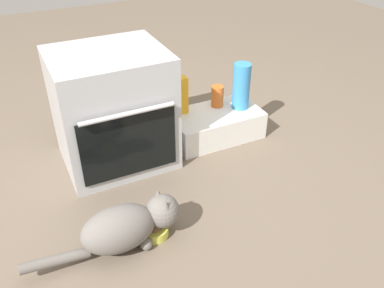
{
  "coord_description": "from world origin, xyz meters",
  "views": [
    {
      "loc": [
        -0.52,
        -1.54,
        1.45
      ],
      "look_at": [
        0.27,
        0.08,
        0.25
      ],
      "focal_mm": 38.02,
      "sensor_mm": 36.0,
      "label": 1
    }
  ],
  "objects_px": {
    "pantry_cabinet": "(215,124)",
    "cat": "(127,226)",
    "water_bottle": "(241,86)",
    "sauce_jar": "(217,96)",
    "oven": "(113,110)",
    "juice_carton": "(180,96)",
    "food_bowl": "(155,231)"
  },
  "relations": [
    {
      "from": "pantry_cabinet",
      "to": "food_bowl",
      "type": "bearing_deg",
      "value": -136.33
    },
    {
      "from": "food_bowl",
      "to": "juice_carton",
      "type": "distance_m",
      "value": 0.93
    },
    {
      "from": "sauce_jar",
      "to": "pantry_cabinet",
      "type": "bearing_deg",
      "value": -124.73
    },
    {
      "from": "cat",
      "to": "pantry_cabinet",
      "type": "bearing_deg",
      "value": 37.43
    },
    {
      "from": "food_bowl",
      "to": "water_bottle",
      "type": "relative_size",
      "value": 0.44
    },
    {
      "from": "pantry_cabinet",
      "to": "cat",
      "type": "bearing_deg",
      "value": -141.16
    },
    {
      "from": "water_bottle",
      "to": "sauce_jar",
      "type": "relative_size",
      "value": 2.14
    },
    {
      "from": "juice_carton",
      "to": "oven",
      "type": "bearing_deg",
      "value": -171.91
    },
    {
      "from": "oven",
      "to": "pantry_cabinet",
      "type": "bearing_deg",
      "value": -3.0
    },
    {
      "from": "food_bowl",
      "to": "juice_carton",
      "type": "bearing_deg",
      "value": 57.36
    },
    {
      "from": "juice_carton",
      "to": "food_bowl",
      "type": "bearing_deg",
      "value": -122.64
    },
    {
      "from": "oven",
      "to": "food_bowl",
      "type": "bearing_deg",
      "value": -93.06
    },
    {
      "from": "pantry_cabinet",
      "to": "juice_carton",
      "type": "height_order",
      "value": "juice_carton"
    },
    {
      "from": "food_bowl",
      "to": "cat",
      "type": "bearing_deg",
      "value": -178.59
    },
    {
      "from": "cat",
      "to": "water_bottle",
      "type": "height_order",
      "value": "water_bottle"
    },
    {
      "from": "sauce_jar",
      "to": "food_bowl",
      "type": "bearing_deg",
      "value": -135.32
    },
    {
      "from": "pantry_cabinet",
      "to": "oven",
      "type": "bearing_deg",
      "value": 177.0
    },
    {
      "from": "pantry_cabinet",
      "to": "water_bottle",
      "type": "relative_size",
      "value": 1.94
    },
    {
      "from": "cat",
      "to": "sauce_jar",
      "type": "distance_m",
      "value": 1.14
    },
    {
      "from": "cat",
      "to": "sauce_jar",
      "type": "relative_size",
      "value": 5.25
    },
    {
      "from": "cat",
      "to": "juice_carton",
      "type": "xyz_separation_m",
      "value": [
        0.61,
        0.75,
        0.17
      ]
    },
    {
      "from": "juice_carton",
      "to": "pantry_cabinet",
      "type": "bearing_deg",
      "value": -25.46
    },
    {
      "from": "pantry_cabinet",
      "to": "water_bottle",
      "type": "height_order",
      "value": "water_bottle"
    },
    {
      "from": "pantry_cabinet",
      "to": "sauce_jar",
      "type": "height_order",
      "value": "sauce_jar"
    },
    {
      "from": "water_bottle",
      "to": "food_bowl",
      "type": "bearing_deg",
      "value": -143.11
    },
    {
      "from": "oven",
      "to": "juice_carton",
      "type": "bearing_deg",
      "value": 8.09
    },
    {
      "from": "oven",
      "to": "juice_carton",
      "type": "xyz_separation_m",
      "value": [
        0.44,
        0.06,
        -0.04
      ]
    },
    {
      "from": "pantry_cabinet",
      "to": "cat",
      "type": "height_order",
      "value": "cat"
    },
    {
      "from": "oven",
      "to": "sauce_jar",
      "type": "xyz_separation_m",
      "value": [
        0.7,
        0.04,
        -0.09
      ]
    },
    {
      "from": "cat",
      "to": "water_bottle",
      "type": "relative_size",
      "value": 2.45
    },
    {
      "from": "water_bottle",
      "to": "juice_carton",
      "type": "xyz_separation_m",
      "value": [
        -0.38,
        0.1,
        -0.03
      ]
    },
    {
      "from": "pantry_cabinet",
      "to": "food_bowl",
      "type": "height_order",
      "value": "pantry_cabinet"
    }
  ]
}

